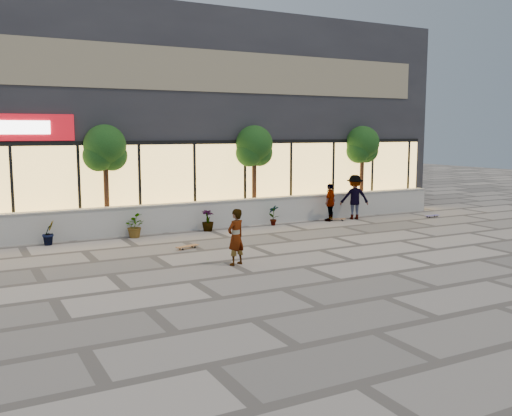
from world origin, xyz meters
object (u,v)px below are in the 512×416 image
tree_east (362,147)px  skateboard_right_far (432,216)px  tree_mideast (254,148)px  skater_right_far (355,197)px  skateboard_right_near (337,219)px  tree_midwest (105,151)px  skateboard_center (187,246)px  skater_right_near (330,202)px  skater_center (236,237)px

tree_east → skateboard_right_far: bearing=-55.4°
tree_mideast → skater_right_far: size_ratio=2.10×
skateboard_right_near → tree_midwest: bearing=-163.4°
skateboard_center → skater_right_near: bearing=2.3°
skater_right_near → tree_midwest: bearing=-43.2°
skater_center → skater_right_far: size_ratio=0.84×
tree_mideast → skater_center: tree_mideast is taller
tree_east → skateboard_right_far: tree_east is taller
tree_mideast → skater_right_near: (2.79, -1.40, -2.21)m
tree_mideast → tree_east: 5.50m
skater_center → skateboard_right_near: skater_center is taller
skater_right_near → skateboard_right_near: skater_right_near is taller
skater_center → skateboard_right_far: 12.06m
skater_right_near → skater_right_far: bearing=143.7°
skater_center → skateboard_center: size_ratio=1.91×
skater_center → skater_right_far: 9.57m
skateboard_center → tree_mideast: bearing=24.5°
tree_mideast → skater_center: 8.07m
tree_midwest → tree_east: size_ratio=1.00×
skateboard_right_near → skater_center: bearing=-118.3°
tree_midwest → tree_east: (11.50, 0.00, 0.00)m
skateboard_center → skateboard_right_far: (11.75, 1.34, -0.01)m
skateboard_right_near → skateboard_right_far: bearing=11.3°
skateboard_right_near → skater_right_far: bearing=29.2°
tree_mideast → skateboard_right_near: bearing=-26.0°
tree_east → skateboard_center: (-9.95, -3.95, -2.91)m
tree_east → skater_center: tree_east is taller
skater_center → skater_right_near: 8.61m
tree_midwest → tree_mideast: size_ratio=1.00×
tree_mideast → skateboard_right_far: bearing=-19.6°
skater_center → skateboard_right_far: skater_center is taller
skateboard_center → skateboard_right_near: (7.52, 2.45, -0.01)m
tree_east → skateboard_center: bearing=-158.4°
tree_midwest → skater_center: (1.95, -6.63, -2.20)m
skateboard_right_near → skateboard_right_far: (4.23, -1.11, -0.00)m
skateboard_center → skateboard_right_far: bearing=-10.6°
tree_east → skater_right_far: 2.92m
tree_mideast → skateboard_right_near: 4.49m
skater_center → skater_right_far: bearing=-167.9°
tree_mideast → skateboard_right_near: (3.07, -1.50, -2.91)m
tree_east → skater_right_near: size_ratio=2.53×
skateboard_right_far → skater_right_far: bearing=158.2°
tree_mideast → skateboard_right_far: size_ratio=5.29×
skater_right_near → tree_east: bearing=173.2°
skater_right_near → skater_right_far: (1.21, -0.05, 0.16)m
tree_mideast → skateboard_center: 6.62m
tree_midwest → skateboard_center: size_ratio=4.78×
tree_east → skater_center: (-9.55, -6.63, -2.20)m
tree_midwest → tree_east: 11.50m
skater_center → skater_right_near: size_ratio=1.01×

